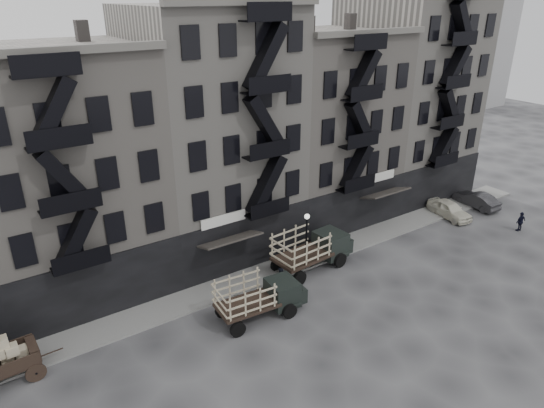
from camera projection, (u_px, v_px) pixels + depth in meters
ground at (293, 302)px, 30.08m from camera, size 140.00×140.00×0.00m
sidewalk at (260, 275)px, 32.89m from camera, size 55.00×2.50×0.15m
building_midwest at (66, 175)px, 29.38m from camera, size 10.00×11.35×16.20m
building_center at (212, 134)px, 34.12m from camera, size 10.00×11.35×18.20m
building_mideast at (321, 128)px, 39.66m from camera, size 10.00×11.35×16.20m
building_east at (407, 96)px, 44.20m from camera, size 10.00×11.35×19.20m
lamp_post at (306, 234)px, 32.47m from camera, size 0.36×0.36×4.28m
stake_truck_west at (259, 294)px, 28.17m from camera, size 5.55×2.60×2.72m
stake_truck_east at (312, 246)px, 33.17m from camera, size 6.20×2.88×3.04m
car_east at (449, 209)px, 41.27m from camera, size 2.23×4.36×1.42m
car_far at (476, 200)px, 43.22m from camera, size 1.76×4.28×1.38m
pedestrian_mid at (280, 280)px, 30.88m from camera, size 0.90×0.75×1.69m
policeman at (521, 222)px, 38.81m from camera, size 1.00×0.52×1.63m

